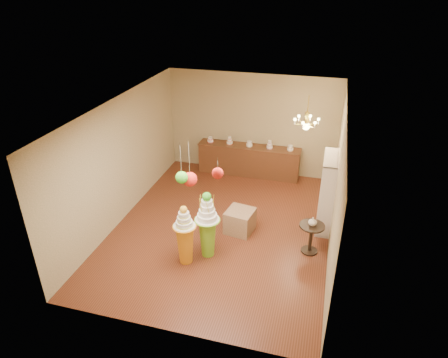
% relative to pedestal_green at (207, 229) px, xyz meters
% --- Properties ---
extents(floor, '(6.50, 6.50, 0.00)m').
position_rel_pedestal_green_xyz_m(floor, '(0.03, 1.07, -0.66)').
color(floor, '#5D2B19').
rests_on(floor, ground).
extents(ceiling, '(6.50, 6.50, 0.00)m').
position_rel_pedestal_green_xyz_m(ceiling, '(0.03, 1.07, 2.34)').
color(ceiling, white).
rests_on(ceiling, ground).
extents(wall_back, '(5.00, 0.04, 3.00)m').
position_rel_pedestal_green_xyz_m(wall_back, '(0.03, 4.32, 0.84)').
color(wall_back, tan).
rests_on(wall_back, ground).
extents(wall_front, '(5.00, 0.04, 3.00)m').
position_rel_pedestal_green_xyz_m(wall_front, '(0.03, -2.18, 0.84)').
color(wall_front, tan).
rests_on(wall_front, ground).
extents(wall_left, '(0.04, 6.50, 3.00)m').
position_rel_pedestal_green_xyz_m(wall_left, '(-2.47, 1.07, 0.84)').
color(wall_left, tan).
rests_on(wall_left, ground).
extents(wall_right, '(0.04, 6.50, 3.00)m').
position_rel_pedestal_green_xyz_m(wall_right, '(2.53, 1.07, 0.84)').
color(wall_right, tan).
rests_on(wall_right, ground).
extents(pedestal_green, '(0.61, 0.61, 1.55)m').
position_rel_pedestal_green_xyz_m(pedestal_green, '(0.00, 0.00, 0.00)').
color(pedestal_green, '#7CCA2C').
rests_on(pedestal_green, floor).
extents(pedestal_orange, '(0.59, 0.59, 1.37)m').
position_rel_pedestal_green_xyz_m(pedestal_orange, '(-0.38, -0.35, -0.09)').
color(pedestal_orange, orange).
rests_on(pedestal_orange, floor).
extents(burlap_riser, '(0.71, 0.71, 0.56)m').
position_rel_pedestal_green_xyz_m(burlap_riser, '(0.47, 1.05, -0.38)').
color(burlap_riser, '#926F4F').
rests_on(burlap_riser, floor).
extents(sideboard, '(3.04, 0.54, 1.16)m').
position_rel_pedestal_green_xyz_m(sideboard, '(0.03, 4.04, -0.18)').
color(sideboard, '#57301B').
rests_on(sideboard, floor).
extents(shelving_unit, '(0.33, 1.20, 1.80)m').
position_rel_pedestal_green_xyz_m(shelving_unit, '(2.36, 1.87, 0.24)').
color(shelving_unit, beige).
rests_on(shelving_unit, floor).
extents(round_table, '(0.63, 0.63, 0.70)m').
position_rel_pedestal_green_xyz_m(round_table, '(2.13, 0.68, -0.21)').
color(round_table, black).
rests_on(round_table, floor).
extents(vase, '(0.24, 0.24, 0.19)m').
position_rel_pedestal_green_xyz_m(vase, '(2.13, 0.68, 0.13)').
color(vase, beige).
rests_on(vase, round_table).
extents(pom_red_left, '(0.26, 0.26, 0.89)m').
position_rel_pedestal_green_xyz_m(pom_red_left, '(-0.04, -0.79, 1.58)').
color(pom_red_left, '#454131').
rests_on(pom_red_left, ceiling).
extents(pom_green_mid, '(0.22, 0.22, 0.77)m').
position_rel_pedestal_green_xyz_m(pom_green_mid, '(-0.13, -0.95, 1.68)').
color(pom_green_mid, '#454131').
rests_on(pom_green_mid, ceiling).
extents(pom_red_right, '(0.18, 0.18, 0.36)m').
position_rel_pedestal_green_xyz_m(pom_red_right, '(0.64, -1.37, 2.07)').
color(pom_red_right, '#454131').
rests_on(pom_red_right, ceiling).
extents(chandelier, '(0.79, 0.79, 0.85)m').
position_rel_pedestal_green_xyz_m(chandelier, '(1.69, 2.48, 1.64)').
color(chandelier, '#EED154').
rests_on(chandelier, ceiling).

